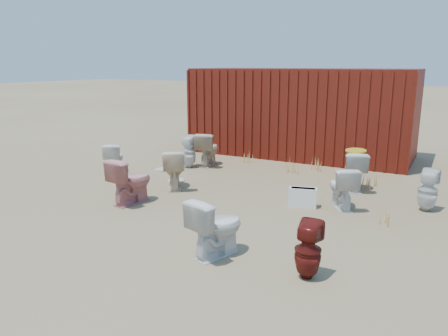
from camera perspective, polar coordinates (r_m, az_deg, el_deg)
The scene contains 22 objects.
ground at distance 8.15m, azimuth -2.01°, elevation -4.63°, with size 100.00×100.00×0.00m, color brown.
shipping_container at distance 12.58m, azimuth 10.08°, elevation 7.19°, with size 6.00×2.40×2.40m, color #4C140C.
toilet_front_a at distance 10.62m, azimuth -14.13°, elevation 1.26°, with size 0.40×0.70×0.72m, color white.
toilet_front_pink at distance 8.23m, azimuth -12.07°, elevation -1.62°, with size 0.48×0.84×0.86m, color #D27C79.
toilet_front_c at distance 5.89m, azimuth -0.99°, elevation -7.67°, with size 0.46×0.80×0.82m, color white.
toilet_front_maroon at distance 5.40m, azimuth 10.92°, elevation -10.51°, with size 0.32×0.33×0.72m, color #601410.
toilet_front_e at distance 8.09m, azimuth 15.17°, elevation -2.43°, with size 0.42×0.75×0.76m, color white.
toilet_back_a at distance 10.89m, azimuth -4.66°, elevation 2.16°, with size 0.36×0.37×0.81m, color white.
toilet_back_beige_left at distance 9.09m, azimuth -6.57°, elevation -0.11°, with size 0.46×0.80×0.82m, color beige.
toilet_back_beige_right at distance 11.07m, azimuth -2.14°, elevation 2.49°, with size 0.47×0.83×0.85m, color beige.
toilet_back_yellowlid at distance 9.31m, azimuth 16.68°, elevation -0.31°, with size 0.45×0.79×0.81m, color silver.
toilet_back_e at distance 8.43m, azimuth 25.07°, elevation -2.67°, with size 0.33×0.34×0.74m, color silver.
yellow_lid at distance 9.22m, azimuth 16.85°, elevation 2.20°, with size 0.41×0.51×0.03m, color gold.
loose_tank at distance 8.04m, azimuth 10.25°, elevation -3.79°, with size 0.50×0.20×0.35m, color white.
loose_lid_near at distance 10.80m, azimuth -7.79°, elevation -0.14°, with size 0.38×0.49×0.02m, color #BBB087.
loose_lid_far at distance 9.72m, azimuth -6.29°, elevation -1.62°, with size 0.36×0.47×0.02m, color #C0B38B.
weed_clump_a at distance 11.38m, azimuth -4.64°, elevation 1.30°, with size 0.36×0.36×0.28m, color tan.
weed_clump_b at distance 10.45m, azimuth 9.04°, elevation 0.19°, with size 0.32×0.32×0.32m, color tan.
weed_clump_c at distance 9.62m, azimuth 18.20°, elevation -1.53°, with size 0.36×0.36×0.30m, color tan.
weed_clump_d at distance 11.44m, azimuth 3.03°, elevation 1.37°, with size 0.30×0.30×0.27m, color tan.
weed_clump_e at distance 10.84m, azimuth 12.14°, elevation 0.60°, with size 0.34×0.34×0.34m, color tan.
weed_clump_f at distance 7.53m, azimuth 20.07°, elevation -6.05°, with size 0.28×0.28×0.24m, color tan.
Camera 1 is at (3.93, -6.67, 2.53)m, focal length 35.00 mm.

